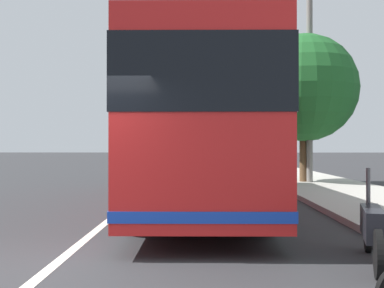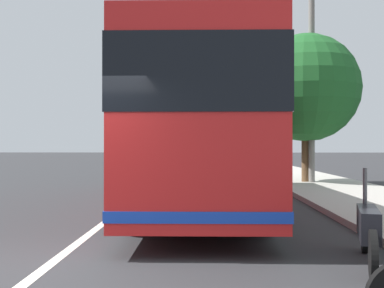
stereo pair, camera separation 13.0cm
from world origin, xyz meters
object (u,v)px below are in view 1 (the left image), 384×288
Objects in this scene: coach_bus at (200,128)px; utility_pole at (310,75)px; car_ahead_same_lane at (161,155)px; motorcycle_far_end at (372,229)px; car_far_distant at (158,154)px; roadside_tree_mid_block at (304,88)px.

coach_bus is 1.39× the size of utility_pole.
utility_pole reaches higher than car_ahead_same_lane.
motorcycle_far_end is at bearing 170.57° from utility_pole.
car_ahead_same_lane is 0.98× the size of car_far_distant.
utility_pole is (6.45, -4.37, 2.35)m from coach_bus.
car_ahead_same_lane is 0.68× the size of roadside_tree_mid_block.
car_ahead_same_lane is at bearing 23.36° from motorcycle_far_end.
roadside_tree_mid_block is at bearing 6.36° from motorcycle_far_end.
coach_bus is at bearing 35.42° from motorcycle_far_end.
car_ahead_same_lane is 0.47× the size of utility_pole.
roadside_tree_mid_block reaches higher than car_far_distant.
car_far_distant is 0.48× the size of utility_pole.
utility_pole reaches higher than coach_bus.
car_far_distant is (45.65, 6.76, 0.25)m from motorcycle_far_end.
utility_pole is at bearing 17.32° from car_ahead_same_lane.
car_ahead_same_lane is at bearing 10.92° from car_far_distant.
roadside_tree_mid_block is 0.58m from utility_pole.
car_ahead_same_lane is (40.52, 6.03, 0.19)m from motorcycle_far_end.
car_far_distant is at bearing 6.13° from coach_bus.
utility_pole is at bearing 5.47° from motorcycle_far_end.
utility_pole reaches higher than car_far_distant.
car_far_distant is at bearing 14.96° from utility_pole.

